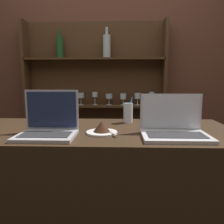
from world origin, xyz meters
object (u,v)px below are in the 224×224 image
(laptop_near, at_px, (48,126))
(laptop_far, at_px, (174,128))
(water_glass, at_px, (128,113))
(cake_plate, at_px, (102,129))

(laptop_near, height_order, laptop_far, laptop_near)
(water_glass, bearing_deg, laptop_near, -140.34)
(laptop_far, distance_m, water_glass, 0.42)
(cake_plate, bearing_deg, laptop_near, -168.58)
(cake_plate, distance_m, water_glass, 0.35)
(cake_plate, bearing_deg, water_glass, 62.84)
(laptop_near, xyz_separation_m, cake_plate, (0.28, 0.06, -0.03))
(laptop_near, bearing_deg, cake_plate, 11.42)
(laptop_near, distance_m, laptop_far, 0.67)
(laptop_near, xyz_separation_m, laptop_far, (0.67, 0.01, -0.01))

